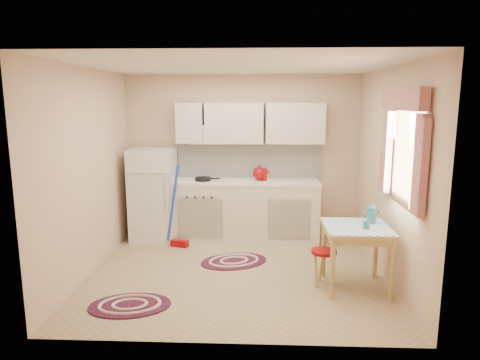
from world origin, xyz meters
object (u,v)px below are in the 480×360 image
at_px(fridge, 154,195).
at_px(table, 356,257).
at_px(stool, 323,268).
at_px(base_cabinets, 243,211).

xyz_separation_m(fridge, table, (2.69, -1.64, -0.34)).
bearing_deg(stool, base_cabinets, 120.92).
relative_size(table, stool, 1.71).
distance_m(base_cabinets, stool, 1.92).
distance_m(fridge, base_cabinets, 1.39).
bearing_deg(base_cabinets, fridge, -177.90).
relative_size(fridge, table, 1.94).
relative_size(fridge, base_cabinets, 0.62).
relative_size(base_cabinets, table, 3.12).
height_order(fridge, base_cabinets, fridge).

